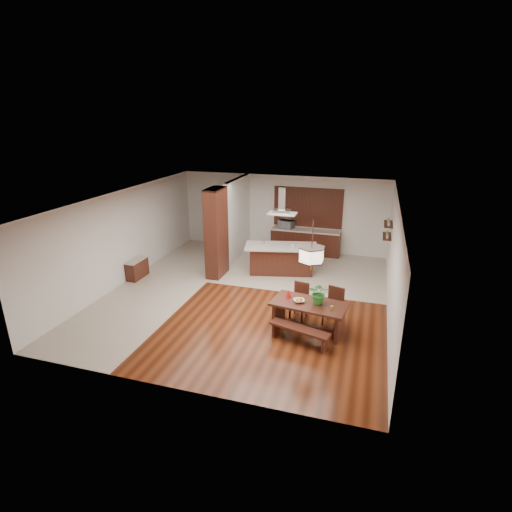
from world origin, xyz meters
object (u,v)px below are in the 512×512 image
(pendant_lantern, at_px, (312,244))
(microwave, at_px, (286,224))
(dining_table, at_px, (309,310))
(dining_chair_left, at_px, (299,301))
(dining_chair_right, at_px, (333,307))
(fruit_bowl, at_px, (299,301))
(range_hood, at_px, (283,201))
(dining_bench, at_px, (299,335))
(kitchen_island, at_px, (281,259))
(island_cup, at_px, (293,246))
(hallway_console, at_px, (137,269))
(foliage_plant, at_px, (319,293))

(pendant_lantern, height_order, microwave, pendant_lantern)
(dining_table, bearing_deg, dining_chair_left, 121.02)
(dining_chair_right, relative_size, fruit_bowl, 3.64)
(range_hood, height_order, microwave, range_hood)
(pendant_lantern, bearing_deg, microwave, 108.17)
(dining_chair_left, relative_size, range_hood, 1.04)
(range_hood, relative_size, microwave, 1.59)
(dining_bench, xyz_separation_m, kitchen_island, (-1.44, 4.17, 0.30))
(island_cup, bearing_deg, kitchen_island, 162.08)
(hallway_console, height_order, microwave, microwave)
(foliage_plant, bearing_deg, microwave, 110.33)
(pendant_lantern, bearing_deg, foliage_plant, 10.43)
(dining_chair_right, distance_m, pendant_lantern, 1.90)
(microwave, bearing_deg, pendant_lantern, -54.94)
(foliage_plant, height_order, island_cup, foliage_plant)
(foliage_plant, xyz_separation_m, range_hood, (-1.76, 3.48, 1.44))
(dining_chair_right, bearing_deg, foliage_plant, -108.04)
(dining_chair_right, bearing_deg, dining_table, -121.35)
(hallway_console, height_order, pendant_lantern, pendant_lantern)
(kitchen_island, xyz_separation_m, range_hood, (0.00, 0.00, 1.96))
(foliage_plant, height_order, microwave, foliage_plant)
(hallway_console, height_order, kitchen_island, kitchen_island)
(foliage_plant, xyz_separation_m, microwave, (-2.10, 5.67, 0.08))
(kitchen_island, xyz_separation_m, island_cup, (0.40, -0.13, 0.52))
(dining_chair_left, height_order, foliage_plant, foliage_plant)
(dining_chair_right, xyz_separation_m, range_hood, (-2.06, 3.05, 1.98))
(fruit_bowl, bearing_deg, kitchen_island, 109.89)
(fruit_bowl, distance_m, kitchen_island, 3.77)
(fruit_bowl, distance_m, range_hood, 4.12)
(dining_bench, relative_size, microwave, 2.58)
(kitchen_island, bearing_deg, dining_bench, -84.11)
(dining_table, relative_size, microwave, 3.38)
(dining_chair_left, distance_m, pendant_lantern, 1.91)
(dining_bench, relative_size, range_hood, 1.62)
(kitchen_island, bearing_deg, hallway_console, -170.96)
(hallway_console, xyz_separation_m, microwave, (4.04, 3.99, 0.79))
(pendant_lantern, height_order, kitchen_island, pendant_lantern)
(range_hood, relative_size, island_cup, 7.34)
(fruit_bowl, bearing_deg, pendant_lantern, 3.36)
(dining_bench, bearing_deg, foliage_plant, 64.97)
(hallway_console, distance_m, microwave, 5.73)
(dining_table, distance_m, range_hood, 4.29)
(dining_table, xyz_separation_m, pendant_lantern, (0.00, -0.00, 1.69))
(dining_chair_right, relative_size, microwave, 1.72)
(pendant_lantern, height_order, foliage_plant, pendant_lantern)
(dining_chair_right, xyz_separation_m, microwave, (-2.40, 5.24, 0.62))
(dining_chair_right, bearing_deg, pendant_lantern, -121.35)
(microwave, bearing_deg, dining_chair_left, -56.64)
(island_cup, bearing_deg, pendant_lantern, -71.57)
(dining_chair_left, height_order, microwave, microwave)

